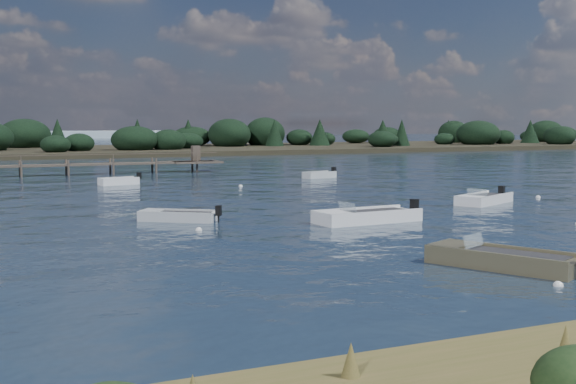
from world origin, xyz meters
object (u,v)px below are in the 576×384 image
dinghy_mid_grey (178,218)px  dinghy_mid_white_b (484,201)px  dinghy_mid_white_a (367,219)px  tender_far_grey_b (319,176)px  dinghy_near_olive (502,263)px  tender_far_white (119,183)px

dinghy_mid_grey → dinghy_mid_white_b: bearing=-0.2°
dinghy_mid_white_a → tender_far_grey_b: size_ratio=1.64×
dinghy_mid_white_b → dinghy_near_olive: bearing=-127.8°
dinghy_mid_white_a → tender_far_grey_b: bearing=67.8°
tender_far_white → dinghy_mid_white_b: bearing=-52.3°
dinghy_near_olive → dinghy_mid_white_a: 12.10m
dinghy_mid_white_a → dinghy_mid_white_b: (11.06, 4.36, -0.01)m
tender_far_white → tender_far_grey_b: (18.28, -0.21, 0.00)m
dinghy_mid_grey → tender_far_white: tender_far_white is taller
dinghy_near_olive → dinghy_mid_grey: (-7.01, 16.42, -0.03)m
dinghy_mid_white_b → tender_far_white: bearing=127.7°
dinghy_mid_white_a → dinghy_near_olive: bearing=-97.7°
dinghy_mid_white_a → dinghy_mid_white_b: size_ratio=1.17×
dinghy_near_olive → dinghy_mid_white_b: 20.69m
dinghy_mid_white_a → tender_far_white: size_ratio=1.65×
tender_far_grey_b → dinghy_mid_white_b: bearing=-90.4°
dinghy_mid_white_a → tender_far_grey_b: 29.77m
tender_far_white → dinghy_near_olive: bearing=-82.2°
dinghy_mid_grey → dinghy_mid_white_b: dinghy_mid_white_b is taller
dinghy_near_olive → tender_far_white: bearing=97.8°
dinghy_near_olive → tender_far_white: dinghy_near_olive is taller
dinghy_mid_grey → dinghy_mid_white_b: size_ratio=0.80×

